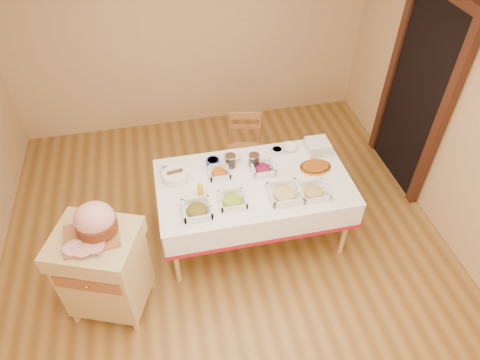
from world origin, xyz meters
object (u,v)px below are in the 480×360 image
Objects in this scene: dining_table at (253,193)px; mustard_bottle at (200,190)px; bread_basket at (175,176)px; plate_stack at (318,146)px; dining_chair at (245,150)px; ham_on_board at (94,222)px; preserve_jar_right at (254,161)px; brass_platter at (315,167)px; butcher_cart at (104,268)px; preserve_jar_left at (231,161)px.

mustard_bottle reaches higher than dining_table.
bread_basket is 1.12× the size of plate_stack.
dining_chair is 1.19m from mustard_bottle.
dining_chair reaches higher than dining_table.
preserve_jar_right is (1.42, 0.72, -0.24)m from ham_on_board.
brass_platter is (1.14, 0.14, -0.06)m from mustard_bottle.
mustard_bottle is (0.86, 0.41, -0.23)m from ham_on_board.
dining_table is 0.65m from brass_platter.
dining_chair is 6.41× the size of preserve_jar_right.
preserve_jar_right is (1.47, 0.75, 0.29)m from butcher_cart.
bread_basket is 0.80× the size of brass_platter.
mustard_bottle is 0.78× the size of plate_stack.
plate_stack is at bearing 2.79° from preserve_jar_left.
dining_chair is 2.09m from ham_on_board.
dining_chair is (0.11, 0.85, -0.15)m from dining_table.
brass_platter is at bearing -14.39° from preserve_jar_left.
brass_platter is at bearing -56.99° from dining_chair.
preserve_jar_right is 0.55× the size of bread_basket.
plate_stack reaches higher than dining_chair.
dining_chair is at bearing 42.37° from ham_on_board.
dining_table is 0.87m from dining_chair.
mustard_bottle reaches higher than bread_basket.
dining_table is 0.58m from mustard_bottle.
preserve_jar_left is at bearing 8.50° from bread_basket.
preserve_jar_left is at bearing 123.97° from dining_table.
ham_on_board is at bearing 38.07° from butcher_cart.
butcher_cart is 1.03m from bread_basket.
preserve_jar_right reaches higher than plate_stack.
dining_chair is 2.81× the size of brass_platter.
dining_chair is 1.97× the size of ham_on_board.
dining_table is at bearing 20.02° from ham_on_board.
plate_stack is 0.27m from brass_platter.
preserve_jar_left is (-0.17, 0.25, 0.22)m from dining_table.
plate_stack is at bearing -41.36° from dining_chair.
brass_platter is at bearing -16.25° from preserve_jar_right.
bread_basket is (0.66, 0.67, -0.26)m from ham_on_board.
dining_chair is 0.74m from preserve_jar_right.
butcher_cart is 1.09× the size of dining_chair.
butcher_cart is (-1.42, -0.53, -0.06)m from dining_table.
butcher_cart is 0.53m from ham_on_board.
brass_platter reaches higher than dining_table.
preserve_jar_left is 0.62× the size of plate_stack.
preserve_jar_left is (1.24, 0.79, 0.29)m from butcher_cart.
preserve_jar_right is at bearing -9.50° from preserve_jar_left.
preserve_jar_left is at bearing 32.39° from butcher_cart.
butcher_cart is at bearing -159.31° from dining_table.
preserve_jar_left is 0.23m from preserve_jar_right.
bread_basket is (-0.71, 0.17, 0.21)m from dining_table.
dining_chair reaches higher than brass_platter.
plate_stack is (2.15, 0.83, 0.29)m from butcher_cart.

